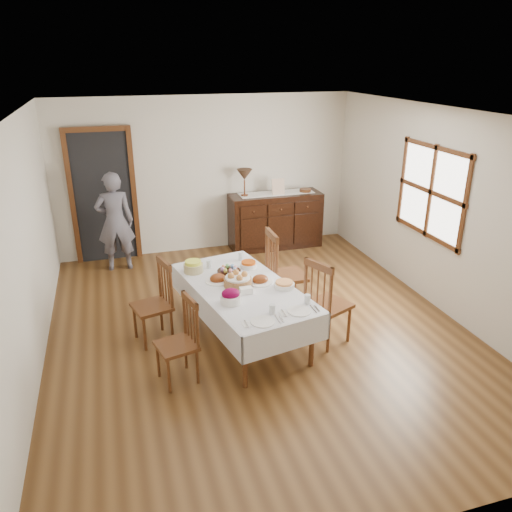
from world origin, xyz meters
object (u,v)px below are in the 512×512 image
object	(u,v)px
chair_left_near	(180,340)
sideboard	(275,220)
chair_left_far	(156,301)
chair_right_far	(283,271)
dining_table	(243,293)
person	(115,218)
table_lamp	(244,175)
chair_right_near	(325,301)

from	to	relation	value
chair_left_near	sideboard	distance (m)	4.09
chair_left_far	chair_right_far	xyz separation A→B (m)	(1.66, 0.25, 0.07)
chair_left_near	chair_left_far	bearing A→B (deg)	176.60
dining_table	chair_right_far	bearing A→B (deg)	26.69
chair_left_far	person	size ratio (longest dim) A/B	0.59
sideboard	person	size ratio (longest dim) A/B	0.96
dining_table	table_lamp	xyz separation A→B (m)	(0.82, 2.88, 0.70)
chair_right_near	chair_right_far	xyz separation A→B (m)	(-0.21, 0.89, 0.03)
dining_table	chair_right_near	xyz separation A→B (m)	(0.89, -0.35, -0.07)
chair_right_near	sideboard	distance (m)	3.25
sideboard	chair_left_near	bearing A→B (deg)	-122.45
chair_left_far	table_lamp	xyz separation A→B (m)	(1.80, 2.59, 0.81)
chair_left_near	person	xyz separation A→B (m)	(-0.51, 3.22, 0.37)
chair_right_near	table_lamp	size ratio (longest dim) A/B	2.32
chair_left_near	sideboard	bearing A→B (deg)	134.09
person	chair_right_near	bearing A→B (deg)	126.87
chair_left_near	chair_right_far	bearing A→B (deg)	113.36
table_lamp	chair_left_far	bearing A→B (deg)	-124.82
chair_left_far	table_lamp	size ratio (longest dim) A/B	2.16
chair_right_near	person	distance (m)	3.73
chair_left_far	sideboard	bearing A→B (deg)	122.70
chair_left_far	person	bearing A→B (deg)	173.65
dining_table	table_lamp	world-z (taller)	table_lamp
chair_right_near	table_lamp	bearing A→B (deg)	-22.40
table_lamp	dining_table	bearing A→B (deg)	-105.98
chair_left_near	table_lamp	bearing A→B (deg)	141.16
chair_left_far	sideboard	xyz separation A→B (m)	(2.35, 2.58, -0.02)
person	sideboard	bearing A→B (deg)	-174.83
chair_left_far	person	world-z (taller)	person
table_lamp	chair_right_near	bearing A→B (deg)	-88.75
dining_table	chair_right_near	size ratio (longest dim) A/B	2.05
dining_table	sideboard	world-z (taller)	sideboard
dining_table	sideboard	distance (m)	3.18
sideboard	person	distance (m)	2.74
chair_right_far	sideboard	size ratio (longest dim) A/B	0.70
chair_right_near	chair_left_far	bearing A→B (deg)	47.44
chair_left_far	dining_table	bearing A→B (deg)	58.71
chair_left_near	chair_left_far	xyz separation A→B (m)	(-0.16, 0.88, 0.03)
chair_right_far	person	world-z (taller)	person
sideboard	table_lamp	size ratio (longest dim) A/B	3.48
chair_right_far	table_lamp	distance (m)	2.46
chair_left_near	person	world-z (taller)	person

